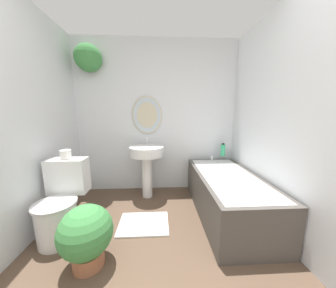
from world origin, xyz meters
TOP-DOWN VIEW (x-y plane):
  - wall_back at (-0.13, 2.39)m, footprint 2.64×0.38m
  - wall_left at (-1.29, 1.19)m, footprint 0.06×2.50m
  - wall_right at (1.29, 1.19)m, footprint 0.06×2.50m
  - toilet at (-1.00, 1.31)m, footprint 0.41×0.58m
  - pedestal_sink at (-0.16, 2.09)m, footprint 0.50×0.50m
  - bathtub at (0.88, 1.58)m, footprint 0.72×1.51m
  - shampoo_bottle at (1.06, 2.24)m, footprint 0.07×0.07m
  - potted_plant at (-0.58, 0.90)m, footprint 0.43×0.43m
  - bath_mat at (-0.16, 1.41)m, footprint 0.57×0.43m
  - toilet_paper_roll at (-1.00, 1.49)m, footprint 0.11×0.11m

SIDE VIEW (x-z plane):
  - bath_mat at x=-0.16m, z-range 0.00..0.02m
  - bathtub at x=0.88m, z-range -0.03..0.57m
  - potted_plant at x=-0.58m, z-range 0.03..0.57m
  - toilet at x=-1.00m, z-range -0.05..0.74m
  - pedestal_sink at x=-0.16m, z-range 0.16..1.05m
  - shampoo_bottle at x=1.06m, z-range 0.59..0.80m
  - toilet_paper_roll at x=-1.00m, z-range 0.78..0.88m
  - wall_left at x=-1.29m, z-range 0.00..2.40m
  - wall_right at x=1.29m, z-range 0.00..2.40m
  - wall_back at x=-0.13m, z-range 0.11..2.51m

